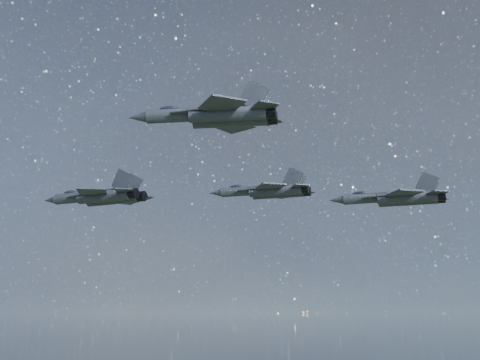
% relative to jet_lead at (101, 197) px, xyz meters
% --- Properties ---
extents(jet_lead, '(17.64, 12.47, 4.47)m').
position_rel_jet_lead_xyz_m(jet_lead, '(0.00, 0.00, 0.00)').
color(jet_lead, '#2B3036').
extents(jet_left, '(17.22, 12.17, 4.36)m').
position_rel_jet_lead_xyz_m(jet_left, '(19.77, 16.42, 2.71)').
color(jet_left, '#2B3036').
extents(jet_right, '(16.41, 11.26, 4.12)m').
position_rel_jet_lead_xyz_m(jet_right, '(24.26, -16.11, 3.60)').
color(jet_right, '#2B3036').
extents(jet_slot, '(15.93, 11.34, 4.06)m').
position_rel_jet_lead_xyz_m(jet_slot, '(39.68, 10.57, -0.92)').
color(jet_slot, '#2B3036').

